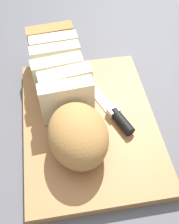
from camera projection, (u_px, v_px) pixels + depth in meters
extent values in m
plane|color=#4C4C51|center=(90.00, 127.00, 0.60)|extent=(3.00, 3.00, 0.00)
cube|color=#9E6B3D|center=(90.00, 124.00, 0.59)|extent=(0.38, 0.28, 0.02)
ellipsoid|color=#A8753D|center=(78.00, 135.00, 0.50)|extent=(0.15, 0.13, 0.09)
cube|color=beige|center=(67.00, 101.00, 0.55)|extent=(0.04, 0.11, 0.10)
cube|color=beige|center=(66.00, 87.00, 0.57)|extent=(0.05, 0.11, 0.10)
cube|color=beige|center=(58.00, 76.00, 0.59)|extent=(0.05, 0.11, 0.10)
cube|color=beige|center=(57.00, 64.00, 0.62)|extent=(0.04, 0.11, 0.10)
cube|color=beige|center=(55.00, 53.00, 0.64)|extent=(0.04, 0.11, 0.09)
cube|color=#A8753D|center=(51.00, 44.00, 0.66)|extent=(0.04, 0.11, 0.09)
cube|color=silver|center=(86.00, 81.00, 0.65)|extent=(0.22, 0.11, 0.00)
cylinder|color=black|center=(122.00, 122.00, 0.56)|extent=(0.07, 0.04, 0.02)
cube|color=silver|center=(113.00, 111.00, 0.58)|extent=(0.03, 0.03, 0.02)
sphere|color=#A8753D|center=(75.00, 136.00, 0.55)|extent=(0.00, 0.00, 0.00)
sphere|color=#A8753D|center=(87.00, 104.00, 0.60)|extent=(0.01, 0.01, 0.01)
sphere|color=#A8753D|center=(72.00, 130.00, 0.56)|extent=(0.00, 0.00, 0.00)
sphere|color=#A8753D|center=(54.00, 118.00, 0.58)|extent=(0.01, 0.01, 0.01)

